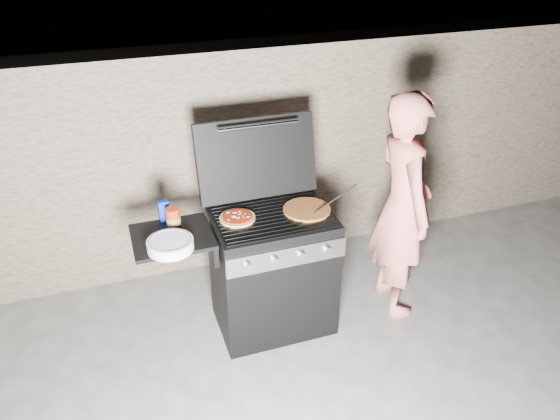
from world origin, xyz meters
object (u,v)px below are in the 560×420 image
object	(u,v)px
pizza_topped	(237,217)
sauce_jar	(173,218)
gas_grill	(239,279)
person	(402,207)

from	to	relation	value
pizza_topped	sauce_jar	world-z (taller)	sauce_jar
gas_grill	person	world-z (taller)	person
person	gas_grill	bearing A→B (deg)	92.79
gas_grill	sauce_jar	size ratio (longest dim) A/B	9.77
gas_grill	pizza_topped	bearing A→B (deg)	66.32
gas_grill	pizza_topped	distance (m)	0.47
gas_grill	pizza_topped	size ratio (longest dim) A/B	5.68
gas_grill	person	distance (m)	1.26
gas_grill	sauce_jar	world-z (taller)	sauce_jar
gas_grill	sauce_jar	bearing A→B (deg)	166.94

